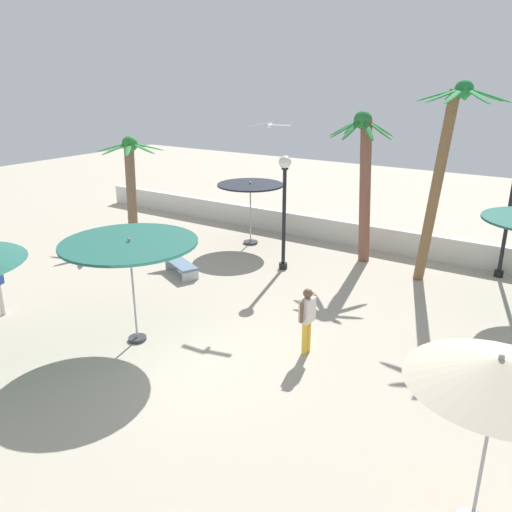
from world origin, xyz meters
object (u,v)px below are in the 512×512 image
(patio_umbrella_0, at_px, (499,372))
(seagull_0, at_px, (270,125))
(palm_tree_2, at_px, (364,170))
(patio_umbrella_3, at_px, (129,246))
(palm_tree_0, at_px, (444,162))
(guest_2, at_px, (307,315))
(lamp_post_0, at_px, (509,211))
(lamp_post_1, at_px, (284,197))
(palm_tree_1, at_px, (131,172))
(patio_umbrella_2, at_px, (250,189))
(lounge_chair_0, at_px, (178,261))

(patio_umbrella_0, bearing_deg, seagull_0, 139.25)
(palm_tree_2, xyz_separation_m, seagull_0, (-1.66, -3.26, 1.61))
(patio_umbrella_3, xyz_separation_m, palm_tree_0, (4.86, 7.73, 1.31))
(patio_umbrella_0, bearing_deg, guest_2, 145.08)
(patio_umbrella_3, height_order, lamp_post_0, lamp_post_0)
(palm_tree_0, distance_m, lamp_post_1, 4.83)
(patio_umbrella_3, height_order, palm_tree_1, palm_tree_1)
(palm_tree_1, relative_size, guest_2, 2.43)
(patio_umbrella_0, xyz_separation_m, palm_tree_2, (-5.74, 9.64, 0.61))
(palm_tree_0, height_order, palm_tree_2, palm_tree_0)
(patio_umbrella_3, bearing_deg, patio_umbrella_0, -8.95)
(patio_umbrella_0, bearing_deg, palm_tree_0, 108.95)
(patio_umbrella_0, distance_m, lamp_post_1, 10.51)
(patio_umbrella_0, relative_size, patio_umbrella_2, 1.12)
(palm_tree_1, distance_m, seagull_0, 7.87)
(patio_umbrella_0, height_order, palm_tree_1, palm_tree_1)
(patio_umbrella_2, height_order, seagull_0, seagull_0)
(patio_umbrella_2, xyz_separation_m, palm_tree_1, (-4.91, -1.25, 0.35))
(patio_umbrella_0, distance_m, palm_tree_2, 11.23)
(lamp_post_0, height_order, lamp_post_1, lamp_post_0)
(lamp_post_0, bearing_deg, patio_umbrella_2, -170.05)
(palm_tree_2, bearing_deg, patio_umbrella_3, -104.70)
(palm_tree_0, bearing_deg, guest_2, -100.91)
(patio_umbrella_0, distance_m, patio_umbrella_2, 13.43)
(palm_tree_2, distance_m, lamp_post_1, 2.91)
(lamp_post_0, height_order, guest_2, lamp_post_0)
(lamp_post_0, xyz_separation_m, guest_2, (-2.90, -7.62, -1.20))
(patio_umbrella_2, distance_m, lounge_chair_0, 4.22)
(palm_tree_1, bearing_deg, patio_umbrella_2, 14.30)
(seagull_0, bearing_deg, lamp_post_1, 93.43)
(lamp_post_0, xyz_separation_m, seagull_0, (-6.06, -4.20, 2.56))
(patio_umbrella_2, height_order, lounge_chair_0, patio_umbrella_2)
(lounge_chair_0, relative_size, seagull_0, 1.53)
(guest_2, bearing_deg, patio_umbrella_2, 132.70)
(patio_umbrella_3, height_order, palm_tree_2, palm_tree_2)
(palm_tree_0, bearing_deg, patio_umbrella_0, -71.05)
(patio_umbrella_3, xyz_separation_m, lamp_post_1, (0.48, 6.15, 0.02))
(patio_umbrella_0, height_order, patio_umbrella_3, patio_umbrella_0)
(palm_tree_1, height_order, lounge_chair_0, palm_tree_1)
(patio_umbrella_3, height_order, guest_2, patio_umbrella_3)
(patio_umbrella_3, relative_size, lamp_post_0, 0.75)
(palm_tree_0, xyz_separation_m, lounge_chair_0, (-7.06, -3.74, -3.32))
(patio_umbrella_2, xyz_separation_m, guest_2, (5.65, -6.12, -1.15))
(palm_tree_0, bearing_deg, lounge_chair_0, -152.10)
(palm_tree_1, xyz_separation_m, lamp_post_0, (13.45, 2.75, -0.31))
(seagull_0, bearing_deg, patio_umbrella_3, -96.00)
(patio_umbrella_3, distance_m, seagull_0, 5.65)
(patio_umbrella_0, height_order, seagull_0, seagull_0)
(patio_umbrella_0, xyz_separation_m, guest_2, (-4.24, 2.96, -1.54))
(lamp_post_0, relative_size, seagull_0, 3.24)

